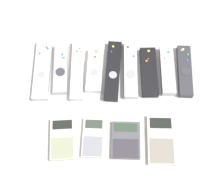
# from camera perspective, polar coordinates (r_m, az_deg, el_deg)

# --- Properties ---
(ground_plane) EXTENTS (3.00, 3.00, 0.00)m
(ground_plane) POSITION_cam_1_polar(r_m,az_deg,el_deg) (1.02, -0.01, -1.95)
(ground_plane) COLOR beige
(remote_0) EXTENTS (0.05, 0.22, 0.02)m
(remote_0) POSITION_cam_1_polar(r_m,az_deg,el_deg) (1.09, -12.71, 5.00)
(remote_0) COLOR silver
(remote_0) RESTS_ON ground_plane
(remote_1) EXTENTS (0.05, 0.18, 0.03)m
(remote_1) POSITION_cam_1_polar(r_m,az_deg,el_deg) (1.08, -9.45, 5.23)
(remote_1) COLOR #B7B7BC
(remote_1) RESTS_ON ground_plane
(remote_2) EXTENTS (0.04, 0.22, 0.03)m
(remote_2) POSITION_cam_1_polar(r_m,az_deg,el_deg) (1.07, -6.47, 5.04)
(remote_2) COLOR white
(remote_2) RESTS_ON ground_plane
(remote_3) EXTENTS (0.06, 0.16, 0.03)m
(remote_3) POSITION_cam_1_polar(r_m,az_deg,el_deg) (1.06, -3.30, 5.06)
(remote_3) COLOR white
(remote_3) RESTS_ON ground_plane
(remote_4) EXTENTS (0.06, 0.22, 0.02)m
(remote_4) POSITION_cam_1_polar(r_m,az_deg,el_deg) (1.06, 0.10, 5.00)
(remote_4) COLOR black
(remote_4) RESTS_ON ground_plane
(remote_5) EXTENTS (0.04, 0.21, 0.03)m
(remote_5) POSITION_cam_1_polar(r_m,az_deg,el_deg) (1.06, 3.27, 5.22)
(remote_5) COLOR silver
(remote_5) RESTS_ON ground_plane
(remote_6) EXTENTS (0.06, 0.18, 0.02)m
(remote_6) POSITION_cam_1_polar(r_m,az_deg,el_deg) (1.07, 6.61, 4.73)
(remote_6) COLOR black
(remote_6) RESTS_ON ground_plane
(remote_7) EXTENTS (0.05, 0.18, 0.03)m
(remote_7) POSITION_cam_1_polar(r_m,az_deg,el_deg) (1.08, 9.96, 4.93)
(remote_7) COLOR #B7B7BC
(remote_7) RESTS_ON ground_plane
(remote_8) EXTENTS (0.05, 0.19, 0.03)m
(remote_8) POSITION_cam_1_polar(r_m,az_deg,el_deg) (1.09, 13.00, 4.81)
(remote_8) COLOR #333338
(remote_8) RESTS_ON ground_plane
(calculator_0) EXTENTS (0.08, 0.14, 0.02)m
(calculator_0) POSITION_cam_1_polar(r_m,az_deg,el_deg) (0.99, -9.15, -7.43)
(calculator_0) COLOR beige
(calculator_0) RESTS_ON ground_plane
(calculator_1) EXTENTS (0.07, 0.13, 0.02)m
(calculator_1) POSITION_cam_1_polar(r_m,az_deg,el_deg) (0.98, -3.60, -7.25)
(calculator_1) COLOR beige
(calculator_1) RESTS_ON ground_plane
(calculator_2) EXTENTS (0.09, 0.12, 0.01)m
(calculator_2) POSITION_cam_1_polar(r_m,az_deg,el_deg) (0.98, 2.37, -7.72)
(calculator_2) COLOR #4C4C51
(calculator_2) RESTS_ON ground_plane
(calculator_3) EXTENTS (0.09, 0.16, 0.02)m
(calculator_3) POSITION_cam_1_polar(r_m,az_deg,el_deg) (0.99, 8.80, -7.58)
(calculator_3) COLOR beige
(calculator_3) RESTS_ON ground_plane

